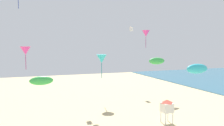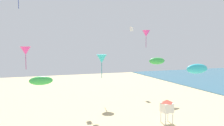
# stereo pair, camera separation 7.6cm
# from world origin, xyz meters

# --- Properties ---
(lifeguard_stand) EXTENTS (1.10, 1.10, 2.55)m
(lifeguard_stand) POSITION_xyz_m (8.68, 16.29, 1.84)
(lifeguard_stand) COLOR white
(lifeguard_stand) RESTS_ON ground
(kite_green_parafoil) EXTENTS (2.70, 0.75, 1.05)m
(kite_green_parafoil) POSITION_xyz_m (12.98, 25.27, 6.09)
(kite_green_parafoil) COLOR green
(kite_cyan_parafoil) EXTENTS (2.59, 0.72, 1.01)m
(kite_cyan_parafoil) POSITION_xyz_m (11.00, 14.51, 5.99)
(kite_cyan_parafoil) COLOR #2DB7CC
(kite_white_box_2) EXTENTS (0.51, 0.51, 0.81)m
(kite_white_box_2) POSITION_xyz_m (12.76, 34.01, 11.67)
(kite_white_box_2) COLOR white
(kite_magenta_delta) EXTENTS (1.14, 1.14, 2.60)m
(kite_magenta_delta) POSITION_xyz_m (-5.55, 22.93, 7.79)
(kite_magenta_delta) COLOR #DB3D9E
(kite_cyan_delta) EXTENTS (1.54, 1.54, 3.49)m
(kite_cyan_delta) POSITION_xyz_m (4.65, 27.01, 6.48)
(kite_cyan_delta) COLOR #2DB7CC
(kite_magenta_delta_2) EXTENTS (1.32, 1.32, 2.99)m
(kite_magenta_delta_2) POSITION_xyz_m (13.62, 29.89, 10.57)
(kite_magenta_delta_2) COLOR #DB3D9E
(kite_green_parafoil_2) EXTENTS (1.63, 0.45, 0.63)m
(kite_green_parafoil_2) POSITION_xyz_m (-4.18, 13.03, 5.80)
(kite_green_parafoil_2) COLOR green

